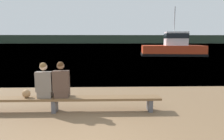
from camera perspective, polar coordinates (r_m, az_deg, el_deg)
water_surface at (r=128.72m, az=-2.06°, el=7.55°), size 240.00×240.00×0.00m
far_shoreline at (r=140.00m, az=-2.04°, el=8.76°), size 600.00×12.00×5.54m
bench_main at (r=6.09m, az=-16.10°, el=-8.24°), size 6.19×0.41×0.43m
person_left at (r=6.05m, az=-18.74°, el=-3.46°), size 0.45×0.41×1.03m
person_right at (r=5.92m, az=-14.26°, el=-3.43°), size 0.45×0.41×1.05m
shopping_bag at (r=6.30m, az=-23.28°, el=-6.19°), size 0.23×0.18×0.24m
tugboat_red at (r=28.36m, az=17.04°, el=5.97°), size 8.62×4.56×6.49m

